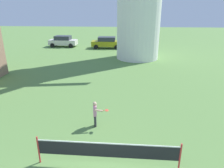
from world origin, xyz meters
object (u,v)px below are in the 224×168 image
Objects in this scene: player_far at (95,113)px; tennis_net at (107,150)px; parked_car_mustard at (107,42)px; parked_car_cream at (63,41)px.

tennis_net is at bearing -72.44° from player_far.
parked_car_mustard is at bearing 96.05° from tennis_net.
tennis_net is 2.76m from player_far.
parked_car_cream is 6.53m from parked_car_mustard.
player_far is 20.53m from parked_car_mustard.
player_far is 0.32× the size of parked_car_cream.
parked_car_mustard is (-2.45, 23.10, 0.13)m from tennis_net.
player_far reaches higher than tennis_net.
player_far is at bearing -85.49° from parked_car_mustard.
tennis_net is 25.40m from parked_car_cream.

